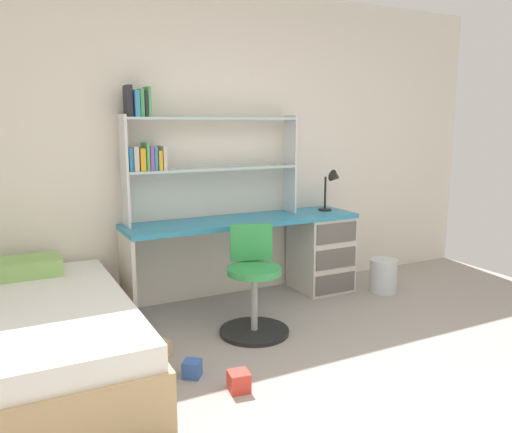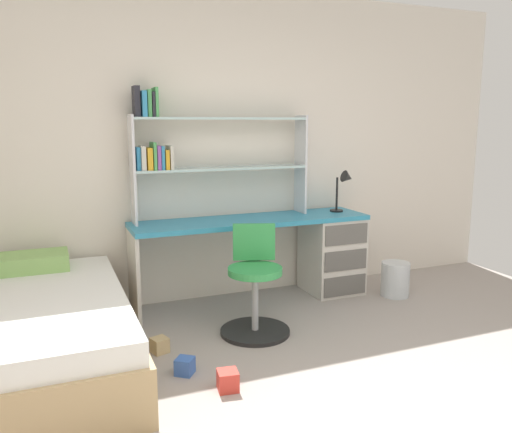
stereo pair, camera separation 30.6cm
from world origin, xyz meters
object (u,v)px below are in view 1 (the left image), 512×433
Objects in this scene: desk at (299,248)px; swivel_chair at (254,291)px; bookshelf_hutch at (187,146)px; waste_bin at (383,276)px; toy_block_natural_1 at (162,349)px; toy_block_blue_0 at (192,369)px; bed_platform at (34,342)px; desk_lamp at (333,183)px; toy_block_red_4 at (239,381)px.

desk is 1.01m from swivel_chair.
desk is 1.36× the size of bookshelf_hutch.
toy_block_natural_1 is at bearing -170.83° from waste_bin.
bed_platform is at bearing 154.57° from toy_block_blue_0.
desk_lamp is 2.84m from bed_platform.
bookshelf_hutch is 3.96× the size of desk_lamp.
desk_lamp reaches higher than desk.
bed_platform is 18.08× the size of toy_block_natural_1.
toy_block_red_4 is (-1.62, -1.36, -0.94)m from desk_lamp.
toy_block_blue_0 is at bearing 122.89° from toy_block_red_4.
desk is at bearing 36.68° from toy_block_blue_0.
toy_block_blue_0 is (-0.66, -0.45, -0.26)m from swivel_chair.
desk_lamp is 2.22m from toy_block_natural_1.
toy_block_natural_1 is 0.71m from toy_block_red_4.
toy_block_natural_1 is (-2.22, -0.36, -0.10)m from waste_bin.
toy_block_blue_0 is at bearing -161.28° from waste_bin.
swivel_chair is at bearing -169.44° from waste_bin.
swivel_chair is at bearing -141.49° from desk.
toy_block_red_4 is (0.18, -0.29, 0.01)m from toy_block_blue_0.
bed_platform is 6.06× the size of waste_bin.
swivel_chair is 7.61× the size of toy_block_blue_0.
swivel_chair is at bearing 1.57° from bed_platform.
toy_block_natural_1 is at bearing 102.42° from toy_block_blue_0.
bed_platform is at bearing 177.04° from toy_block_natural_1.
toy_block_natural_1 is (0.78, -0.04, -0.19)m from bed_platform.
bed_platform is 15.84× the size of toy_block_red_4.
swivel_chair reaches higher than toy_block_red_4.
bookshelf_hutch is at bearing 106.09° from swivel_chair.
desk_lamp is at bearing -0.47° from desk.
waste_bin is 2.98× the size of toy_block_natural_1.
waste_bin is (0.70, -0.35, -0.27)m from desk.
desk_lamp is 0.97m from waste_bin.
bed_platform is at bearing -165.94° from desk_lamp.
desk_lamp is 3.24× the size of toy_block_red_4.
bed_platform is 1.26m from toy_block_red_4.
toy_block_blue_0 reaches higher than toy_block_natural_1.
toy_block_red_4 is (-1.26, -1.36, -0.36)m from desk.
desk_lamp is (0.36, -0.00, 0.57)m from desk.
desk is 17.42× the size of toy_block_red_4.
bed_platform reaches higher than toy_block_red_4.
desk is 0.67m from desk_lamp.
desk_lamp is 2.30m from toy_block_blue_0.
desk is at bearing 47.23° from toy_block_red_4.
desk_lamp is at bearing 14.06° from bed_platform.
waste_bin is at bearing 9.17° from toy_block_natural_1.
swivel_chair is (0.22, -0.76, -1.04)m from bookshelf_hutch.
desk_lamp is at bearing 30.79° from toy_block_blue_0.
toy_block_blue_0 is (0.86, -0.41, -0.19)m from bed_platform.
toy_block_blue_0 is 0.38m from toy_block_natural_1.
desk reaches higher than waste_bin.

